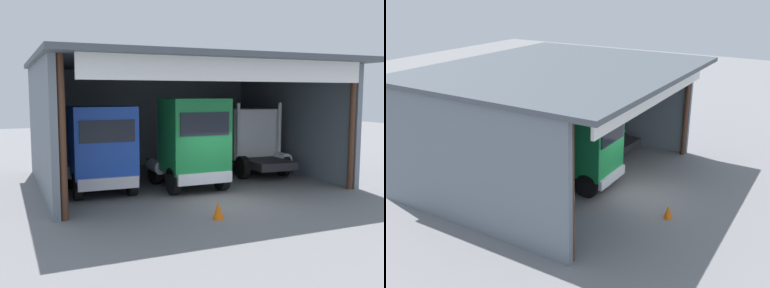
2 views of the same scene
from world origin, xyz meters
TOP-DOWN VIEW (x-y plane):
  - ground_plane at (0.00, 0.00)m, footprint 80.00×80.00m
  - workshop_shed at (0.00, 5.58)m, footprint 12.64×10.91m
  - truck_blue_center_left_bay at (-3.93, 3.36)m, footprint 2.57×4.44m
  - truck_green_yard_outside at (-0.33, 2.79)m, footprint 2.57×4.74m
  - truck_white_left_bay at (3.97, 5.21)m, footprint 2.72×4.55m
  - oil_drum at (1.60, 8.63)m, footprint 0.58×0.58m
  - tool_cart at (1.73, 8.74)m, footprint 0.90×0.60m
  - traffic_cone at (-1.28, -1.66)m, footprint 0.36×0.36m

SIDE VIEW (x-z plane):
  - ground_plane at x=0.00m, z-range 0.00..0.00m
  - traffic_cone at x=-1.28m, z-range 0.00..0.56m
  - oil_drum at x=1.60m, z-range 0.00..0.87m
  - tool_cart at x=1.73m, z-range 0.00..1.00m
  - truck_white_left_bay at x=3.97m, z-range -0.07..3.45m
  - truck_blue_center_left_bay at x=-3.93m, z-range 0.09..3.57m
  - truck_green_yard_outside at x=-0.33m, z-range 0.06..3.83m
  - workshop_shed at x=0.00m, z-range 1.02..6.40m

